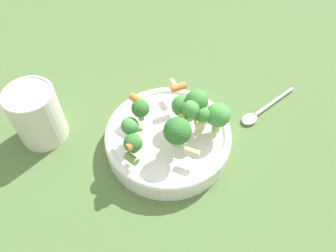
# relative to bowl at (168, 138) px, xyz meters

# --- Properties ---
(ground_plane) EXTENTS (3.00, 3.00, 0.00)m
(ground_plane) POSITION_rel_bowl_xyz_m (0.00, 0.00, -0.02)
(ground_plane) COLOR #4C6B38
(bowl) EXTENTS (0.23, 0.23, 0.04)m
(bowl) POSITION_rel_bowl_xyz_m (0.00, 0.00, 0.00)
(bowl) COLOR white
(bowl) RESTS_ON ground_plane
(pasta_salad) EXTENTS (0.19, 0.18, 0.08)m
(pasta_salad) POSITION_rel_bowl_xyz_m (0.00, -0.02, 0.07)
(pasta_salad) COLOR #8CB766
(pasta_salad) RESTS_ON bowl
(cup) EXTENTS (0.09, 0.09, 0.11)m
(cup) POSITION_rel_bowl_xyz_m (-0.04, 0.23, 0.03)
(cup) COLOR silver
(cup) RESTS_ON ground_plane
(spoon) EXTENTS (0.13, 0.10, 0.01)m
(spoon) POSITION_rel_bowl_xyz_m (0.12, -0.16, -0.02)
(spoon) COLOR silver
(spoon) RESTS_ON ground_plane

